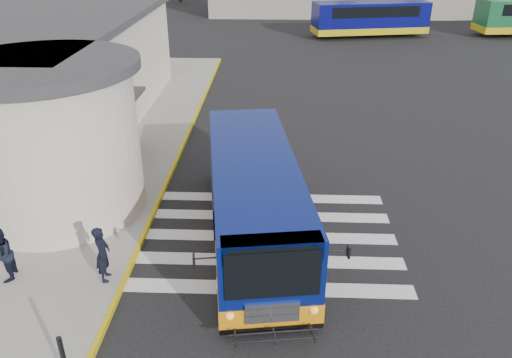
{
  "coord_description": "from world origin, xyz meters",
  "views": [
    {
      "loc": [
        -0.17,
        -13.39,
        8.38
      ],
      "look_at": [
        -0.7,
        -0.5,
        1.8
      ],
      "focal_mm": 35.0,
      "sensor_mm": 36.0,
      "label": 1
    }
  ],
  "objects_px": {
    "pedestrian_b": "(2,255)",
    "transit_bus": "(254,202)",
    "far_bus_a": "(370,17)",
    "pedestrian_a": "(103,254)"
  },
  "relations": [
    {
      "from": "transit_bus",
      "to": "pedestrian_a",
      "type": "bearing_deg",
      "value": -156.41
    },
    {
      "from": "pedestrian_b",
      "to": "far_bus_a",
      "type": "bearing_deg",
      "value": 146.11
    },
    {
      "from": "transit_bus",
      "to": "far_bus_a",
      "type": "height_order",
      "value": "far_bus_a"
    },
    {
      "from": "pedestrian_b",
      "to": "far_bus_a",
      "type": "xyz_separation_m",
      "value": [
        14.58,
        32.92,
        0.67
      ]
    },
    {
      "from": "transit_bus",
      "to": "pedestrian_a",
      "type": "xyz_separation_m",
      "value": [
        -3.76,
        -2.31,
        -0.3
      ]
    },
    {
      "from": "far_bus_a",
      "to": "pedestrian_b",
      "type": "bearing_deg",
      "value": 145.25
    },
    {
      "from": "transit_bus",
      "to": "far_bus_a",
      "type": "xyz_separation_m",
      "value": [
        8.25,
        30.5,
        0.35
      ]
    },
    {
      "from": "pedestrian_a",
      "to": "far_bus_a",
      "type": "relative_size",
      "value": 0.16
    },
    {
      "from": "transit_bus",
      "to": "far_bus_a",
      "type": "relative_size",
      "value": 0.96
    },
    {
      "from": "pedestrian_b",
      "to": "transit_bus",
      "type": "bearing_deg",
      "value": 100.93
    }
  ]
}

